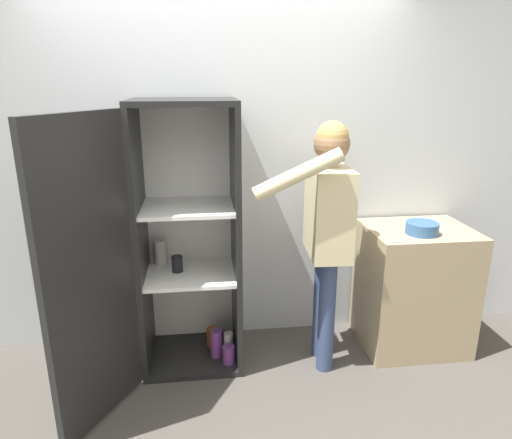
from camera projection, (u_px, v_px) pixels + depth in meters
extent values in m
plane|color=#4C4742|center=(235.00, 415.00, 2.70)|extent=(12.00, 12.00, 0.00)
cube|color=silver|center=(222.00, 172.00, 3.26)|extent=(7.00, 0.06, 2.55)
cube|color=black|center=(194.00, 354.00, 3.28)|extent=(0.66, 0.57, 0.04)
cube|color=black|center=(183.00, 102.00, 2.76)|extent=(0.66, 0.57, 0.04)
cube|color=white|center=(190.00, 226.00, 3.28)|extent=(0.66, 0.03, 1.72)
cube|color=black|center=(141.00, 241.00, 2.99)|extent=(0.03, 0.57, 1.72)
cube|color=black|center=(236.00, 237.00, 3.06)|extent=(0.04, 0.57, 1.72)
cube|color=white|center=(191.00, 273.00, 3.10)|extent=(0.59, 0.50, 0.02)
cube|color=white|center=(188.00, 207.00, 2.96)|extent=(0.59, 0.50, 0.02)
cube|color=black|center=(90.00, 277.00, 2.43)|extent=(0.37, 0.59, 1.72)
cylinder|color=beige|center=(160.00, 252.00, 3.22)|extent=(0.09, 0.09, 0.17)
cylinder|color=#723884|center=(229.00, 354.00, 3.13)|extent=(0.09, 0.09, 0.13)
cylinder|color=beige|center=(229.00, 344.00, 3.22)|extent=(0.06, 0.06, 0.17)
cylinder|color=#723884|center=(216.00, 343.00, 3.20)|extent=(0.08, 0.08, 0.20)
cylinder|color=#9E4C19|center=(213.00, 337.00, 3.34)|extent=(0.09, 0.09, 0.14)
cylinder|color=black|center=(177.00, 264.00, 3.08)|extent=(0.07, 0.07, 0.11)
cylinder|color=#384770|center=(327.00, 315.00, 3.03)|extent=(0.11, 0.11, 0.81)
cylinder|color=#384770|center=(321.00, 303.00, 3.20)|extent=(0.11, 0.11, 0.81)
cube|color=beige|center=(329.00, 212.00, 2.91)|extent=(0.27, 0.45, 0.57)
sphere|color=#8C6647|center=(332.00, 144.00, 2.78)|extent=(0.22, 0.22, 0.22)
sphere|color=#AD894C|center=(332.00, 138.00, 2.77)|extent=(0.21, 0.21, 0.21)
cylinder|color=beige|center=(298.00, 175.00, 2.58)|extent=(0.53, 0.12, 0.31)
cylinder|color=beige|center=(321.00, 206.00, 3.15)|extent=(0.09, 0.09, 0.54)
cube|color=tan|center=(413.00, 287.00, 3.33)|extent=(0.73, 0.59, 0.91)
cylinder|color=#335B8E|center=(422.00, 228.00, 3.08)|extent=(0.22, 0.22, 0.08)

